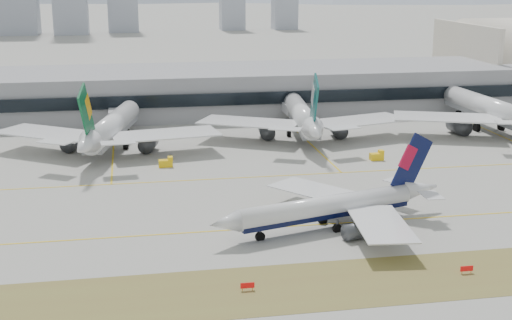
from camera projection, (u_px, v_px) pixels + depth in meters
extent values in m
plane|color=#A4A299|center=(253.00, 220.00, 142.36)|extent=(3000.00, 3000.00, 0.00)
cube|color=olive|center=(288.00, 287.00, 111.92)|extent=(360.00, 18.00, 0.06)
cube|color=yellow|center=(257.00, 228.00, 137.59)|extent=(360.00, 0.45, 0.04)
cube|color=yellow|center=(231.00, 178.00, 170.88)|extent=(360.00, 0.45, 0.04)
cylinder|color=white|center=(326.00, 207.00, 136.49)|extent=(36.74, 14.09, 4.05)
cube|color=black|center=(326.00, 212.00, 136.78)|extent=(35.86, 13.30, 1.82)
cone|color=white|center=(224.00, 223.00, 127.38)|extent=(6.56, 5.45, 4.05)
cone|color=white|center=(420.00, 189.00, 146.02)|extent=(9.03, 6.16, 4.05)
cube|color=white|center=(317.00, 191.00, 148.43)|extent=(19.51, 21.38, 0.24)
cube|color=white|center=(398.00, 182.00, 149.85)|extent=(6.16, 6.72, 0.16)
cylinder|color=#3F4247|center=(317.00, 207.00, 144.87)|extent=(6.77, 4.62, 3.04)
cube|color=#3F4247|center=(318.00, 202.00, 144.55)|extent=(2.56, 1.00, 1.42)
cube|color=white|center=(381.00, 224.00, 128.94)|extent=(11.20, 20.83, 0.24)
cube|color=white|center=(431.00, 195.00, 140.72)|extent=(3.80, 5.80, 0.16)
cylinder|color=#3F4247|center=(359.00, 231.00, 131.88)|extent=(6.77, 4.62, 3.04)
cube|color=#3F4247|center=(359.00, 224.00, 131.56)|extent=(2.56, 1.00, 1.42)
cube|color=#0A103E|center=(412.00, 163.00, 143.47)|extent=(9.72, 3.10, 12.69)
cube|color=#B10B30|center=(408.00, 157.00, 142.68)|extent=(4.47, 1.67, 5.44)
cylinder|color=#3F4247|center=(260.00, 234.00, 131.32)|extent=(0.49, 0.49, 2.43)
cylinder|color=black|center=(260.00, 237.00, 131.45)|extent=(1.95, 1.18, 1.82)
cylinder|color=#3F4247|center=(337.00, 226.00, 135.48)|extent=(0.49, 0.49, 2.43)
cylinder|color=black|center=(337.00, 228.00, 135.61)|extent=(1.95, 1.18, 1.82)
cylinder|color=#3F4247|center=(323.00, 218.00, 140.05)|extent=(0.49, 0.49, 2.43)
cylinder|color=black|center=(323.00, 220.00, 140.18)|extent=(1.95, 1.18, 1.82)
cylinder|color=white|center=(112.00, 125.00, 198.65)|extent=(15.78, 45.12, 5.94)
cube|color=slate|center=(113.00, 131.00, 199.07)|extent=(14.71, 44.05, 2.67)
cone|color=white|center=(132.00, 108.00, 223.65)|extent=(7.32, 8.01, 5.94)
cone|color=white|center=(85.00, 146.00, 171.96)|extent=(8.01, 11.05, 5.94)
cube|color=white|center=(165.00, 134.00, 191.80)|extent=(30.24, 17.44, 0.36)
cube|color=white|center=(118.00, 143.00, 173.31)|extent=(8.68, 5.10, 0.24)
cylinder|color=#3F4247|center=(148.00, 143.00, 195.75)|extent=(6.01, 8.29, 4.46)
cube|color=#3F4247|center=(148.00, 137.00, 195.29)|extent=(1.13, 3.14, 2.08)
cube|color=white|center=(48.00, 133.00, 193.22)|extent=(30.88, 27.03, 0.36)
cube|color=white|center=(55.00, 142.00, 173.99)|extent=(9.38, 8.02, 0.24)
cylinder|color=#3F4247|center=(72.00, 142.00, 196.70)|extent=(6.01, 8.29, 4.46)
cube|color=#3F4247|center=(71.00, 136.00, 196.24)|extent=(1.13, 3.14, 2.08)
cube|color=#0C582E|center=(86.00, 115.00, 173.16)|extent=(3.28, 12.23, 15.94)
cube|color=orange|center=(87.00, 107.00, 173.91)|extent=(1.88, 5.61, 6.82)
cylinder|color=#3F4247|center=(127.00, 129.00, 216.36)|extent=(0.71, 0.71, 3.57)
cylinder|color=black|center=(127.00, 131.00, 216.55)|extent=(1.61, 2.84, 2.67)
cylinder|color=#3F4247|center=(98.00, 142.00, 198.84)|extent=(0.71, 0.71, 3.57)
cylinder|color=black|center=(98.00, 145.00, 199.03)|extent=(1.61, 2.84, 2.67)
cylinder|color=#3F4247|center=(126.00, 143.00, 198.50)|extent=(0.71, 0.71, 3.57)
cylinder|color=black|center=(126.00, 145.00, 198.69)|extent=(1.61, 2.84, 2.67)
cylinder|color=white|center=(301.00, 114.00, 213.97)|extent=(10.72, 45.58, 5.98)
cube|color=slate|center=(301.00, 119.00, 214.39)|extent=(9.73, 44.58, 2.69)
cone|color=white|center=(291.00, 99.00, 239.08)|extent=(6.67, 7.50, 5.98)
cone|color=white|center=(315.00, 131.00, 187.15)|extent=(7.01, 10.62, 5.98)
cube|color=white|center=(359.00, 120.00, 208.94)|extent=(31.21, 20.53, 0.36)
cube|color=white|center=(343.00, 128.00, 189.40)|extent=(9.10, 6.03, 0.24)
cylinder|color=#3F4247|center=(339.00, 130.00, 212.29)|extent=(5.25, 7.96, 4.48)
cube|color=#3F4247|center=(339.00, 124.00, 211.82)|extent=(0.78, 3.17, 2.09)
cube|color=white|center=(249.00, 122.00, 206.67)|extent=(31.51, 25.11, 0.36)
cube|color=white|center=(285.00, 129.00, 188.31)|extent=(9.43, 7.43, 0.24)
cylinder|color=#3F4247|center=(267.00, 131.00, 210.78)|extent=(5.25, 7.96, 4.48)
cube|color=#3F4247|center=(267.00, 125.00, 210.32)|extent=(0.78, 3.17, 2.09)
cube|color=#135654|center=(314.00, 103.00, 188.35)|extent=(1.85, 12.49, 16.03)
cube|color=#A8AFB1|center=(314.00, 95.00, 189.12)|extent=(1.25, 5.67, 6.86)
cylinder|color=#3F4247|center=(294.00, 118.00, 231.75)|extent=(0.72, 0.72, 3.59)
cylinder|color=black|center=(294.00, 120.00, 231.95)|extent=(1.32, 2.79, 2.69)
cylinder|color=#3F4247|center=(289.00, 131.00, 213.72)|extent=(0.72, 0.72, 3.59)
cylinder|color=black|center=(289.00, 133.00, 213.91)|extent=(1.32, 2.79, 2.69)
cylinder|color=#3F4247|center=(314.00, 130.00, 214.26)|extent=(0.72, 0.72, 3.59)
cylinder|color=black|center=(314.00, 133.00, 214.45)|extent=(1.32, 2.79, 2.69)
cylinder|color=white|center=(488.00, 107.00, 221.32)|extent=(7.96, 48.85, 6.44)
cube|color=slate|center=(488.00, 113.00, 221.77)|extent=(6.97, 47.85, 2.90)
cone|color=white|center=(447.00, 93.00, 247.84)|extent=(6.67, 7.64, 6.44)
cube|color=white|center=(447.00, 117.00, 211.31)|extent=(33.90, 23.96, 0.39)
cylinder|color=#3F4247|center=(459.00, 126.00, 216.43)|extent=(5.08, 8.26, 4.83)
cube|color=#3F4247|center=(459.00, 120.00, 215.93)|extent=(0.59, 3.39, 2.25)
cylinder|color=#3F4247|center=(459.00, 113.00, 240.12)|extent=(0.77, 0.77, 3.86)
cylinder|color=black|center=(459.00, 115.00, 240.33)|extent=(1.22, 2.93, 2.90)
cylinder|color=#3F4247|center=(477.00, 125.00, 220.52)|extent=(0.77, 0.77, 3.86)
cylinder|color=black|center=(477.00, 128.00, 220.73)|extent=(1.22, 2.93, 2.90)
cylinder|color=#3F4247|center=(501.00, 124.00, 222.21)|extent=(0.77, 0.77, 3.86)
cylinder|color=black|center=(501.00, 126.00, 222.41)|extent=(1.22, 2.93, 2.90)
cube|color=gray|center=(196.00, 91.00, 249.80)|extent=(280.00, 42.00, 15.00)
cube|color=black|center=(203.00, 100.00, 229.23)|extent=(280.00, 1.20, 4.00)
cube|color=silver|center=(464.00, 58.00, 285.98)|extent=(2.00, 57.00, 27.90)
cube|color=red|center=(247.00, 285.00, 110.58)|extent=(2.20, 0.15, 0.90)
cylinder|color=orange|center=(242.00, 290.00, 110.61)|extent=(0.10, 0.10, 0.50)
cylinder|color=orange|center=(253.00, 289.00, 110.88)|extent=(0.10, 0.10, 0.50)
cube|color=red|center=(467.00, 269.00, 116.84)|extent=(2.20, 0.15, 0.90)
cylinder|color=orange|center=(462.00, 273.00, 116.87)|extent=(0.10, 0.10, 0.50)
cylinder|color=orange|center=(471.00, 272.00, 117.15)|extent=(0.10, 0.10, 0.50)
cube|color=yellow|center=(377.00, 157.00, 187.19)|extent=(3.50, 2.00, 1.80)
cube|color=yellow|center=(381.00, 152.00, 187.09)|extent=(1.20, 1.80, 1.00)
cylinder|color=black|center=(373.00, 160.00, 186.37)|extent=(0.70, 0.30, 0.70)
cylinder|color=black|center=(371.00, 158.00, 187.89)|extent=(0.70, 0.30, 0.70)
cylinder|color=black|center=(382.00, 159.00, 186.78)|extent=(0.70, 0.30, 0.70)
cylinder|color=black|center=(380.00, 158.00, 188.30)|extent=(0.70, 0.30, 0.70)
cube|color=yellow|center=(166.00, 163.00, 180.69)|extent=(3.50, 2.00, 1.80)
cube|color=yellow|center=(170.00, 159.00, 180.58)|extent=(1.20, 1.80, 1.00)
cylinder|color=black|center=(161.00, 166.00, 179.86)|extent=(0.70, 0.30, 0.70)
cylinder|color=black|center=(161.00, 165.00, 181.38)|extent=(0.70, 0.30, 0.70)
cylinder|color=black|center=(171.00, 166.00, 180.27)|extent=(0.70, 0.30, 0.70)
cylinder|color=black|center=(170.00, 164.00, 181.79)|extent=(0.70, 0.30, 0.70)
cube|color=#99A0AF|center=(285.00, 0.00, 602.04)|extent=(20.00, 18.00, 48.00)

